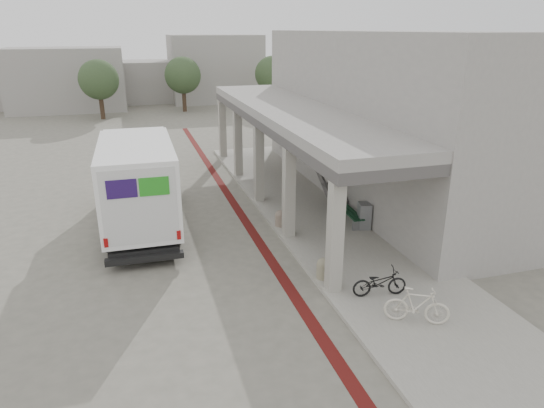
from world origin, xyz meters
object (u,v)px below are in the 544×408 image
object	(u,v)px
fedex_truck	(138,180)
utility_cabinet	(364,216)
bicycle_cream	(417,306)
bench	(350,214)
bicycle_black	(380,282)

from	to	relation	value
fedex_truck	utility_cabinet	xyz separation A→B (m)	(7.87, -2.94, -1.20)
bicycle_cream	fedex_truck	bearing A→B (deg)	63.78
bench	fedex_truck	bearing A→B (deg)	166.51
utility_cabinet	bicycle_cream	distance (m)	6.19
bench	utility_cabinet	size ratio (longest dim) A/B	2.03
fedex_truck	bench	xyz separation A→B (m)	(7.60, -2.30, -1.36)
fedex_truck	utility_cabinet	world-z (taller)	fedex_truck
bench	bicycle_cream	bearing A→B (deg)	-97.69
bench	bicycle_black	bearing A→B (deg)	-103.20
bench	utility_cabinet	distance (m)	0.72
fedex_truck	bicycle_black	size ratio (longest dim) A/B	5.22
bicycle_black	bicycle_cream	xyz separation A→B (m)	(0.25, -1.45, 0.09)
bench	utility_cabinet	world-z (taller)	utility_cabinet
bench	bicycle_black	xyz separation A→B (m)	(-1.54, -5.18, 0.08)
fedex_truck	utility_cabinet	bearing A→B (deg)	-19.65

